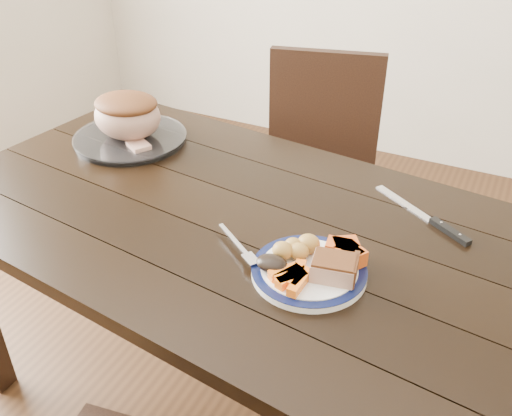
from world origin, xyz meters
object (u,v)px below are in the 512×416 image
at_px(serving_platter, 131,139).
at_px(carving_knife, 438,224).
at_px(chair_far, 318,166).
at_px(roast_joint, 128,116).
at_px(dinner_plate, 309,272).
at_px(pork_slice, 334,268).
at_px(fork, 240,247).
at_px(dining_table, 232,242).

xyz_separation_m(serving_platter, carving_knife, (0.97, -0.05, -0.00)).
height_order(chair_far, roast_joint, chair_far).
height_order(serving_platter, carving_knife, serving_platter).
xyz_separation_m(dinner_plate, pork_slice, (0.06, -0.00, 0.03)).
xyz_separation_m(fork, carving_knife, (0.39, 0.32, -0.01)).
relative_size(chair_far, roast_joint, 4.34).
bearing_deg(fork, dining_table, 160.03).
height_order(serving_platter, fork, fork).
distance_m(pork_slice, fork, 0.23).
height_order(chair_far, serving_platter, chair_far).
bearing_deg(pork_slice, carving_knife, 63.98).
bearing_deg(dinner_plate, carving_knife, 56.10).
bearing_deg(roast_joint, serving_platter, 0.00).
distance_m(dining_table, pork_slice, 0.38).
distance_m(serving_platter, pork_slice, 0.90).
bearing_deg(chair_far, carving_knife, 119.11).
bearing_deg(carving_knife, serving_platter, -149.41).
bearing_deg(fork, carving_knife, 74.80).
height_order(fork, roast_joint, roast_joint).
bearing_deg(carving_knife, pork_slice, -82.74).
bearing_deg(carving_knife, dinner_plate, -90.62).
bearing_deg(dining_table, serving_platter, 155.33).
relative_size(dinner_plate, serving_platter, 0.73).
height_order(dining_table, chair_far, chair_far).
xyz_separation_m(chair_far, carving_knife, (0.52, -0.56, 0.23)).
height_order(chair_far, pork_slice, chair_far).
height_order(chair_far, carving_knife, chair_far).
distance_m(dining_table, chair_far, 0.75).
xyz_separation_m(dinner_plate, roast_joint, (-0.76, 0.37, 0.08)).
xyz_separation_m(dining_table, dinner_plate, (0.27, -0.14, 0.10)).
bearing_deg(roast_joint, dining_table, -24.67).
xyz_separation_m(dining_table, chair_far, (-0.03, 0.74, -0.13)).
bearing_deg(chair_far, dining_table, 78.76).
relative_size(dining_table, dinner_plate, 6.68).
distance_m(dining_table, carving_knife, 0.53).
bearing_deg(carving_knife, dining_table, -126.55).
height_order(dinner_plate, pork_slice, pork_slice).
relative_size(dining_table, fork, 10.90).
bearing_deg(roast_joint, pork_slice, -24.44).
relative_size(chair_far, serving_platter, 2.68).
bearing_deg(chair_far, dinner_plate, 95.26).
bearing_deg(dining_table, fork, -54.94).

